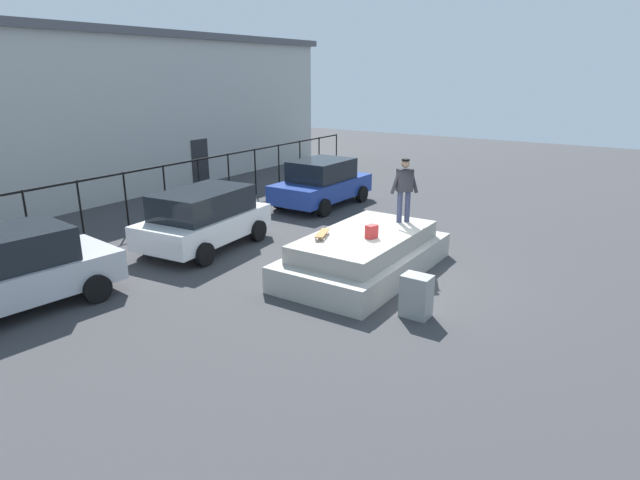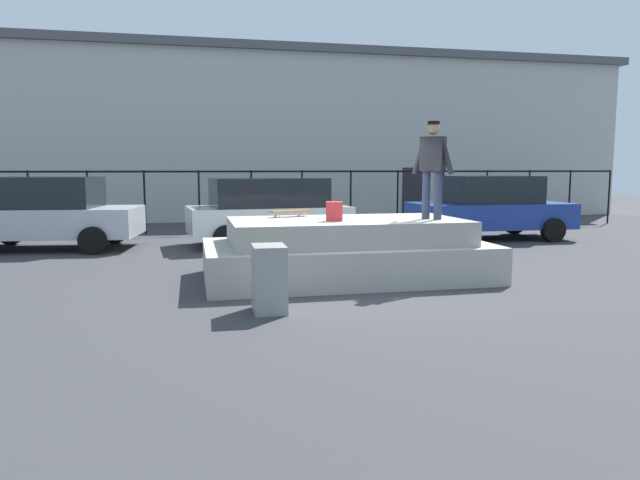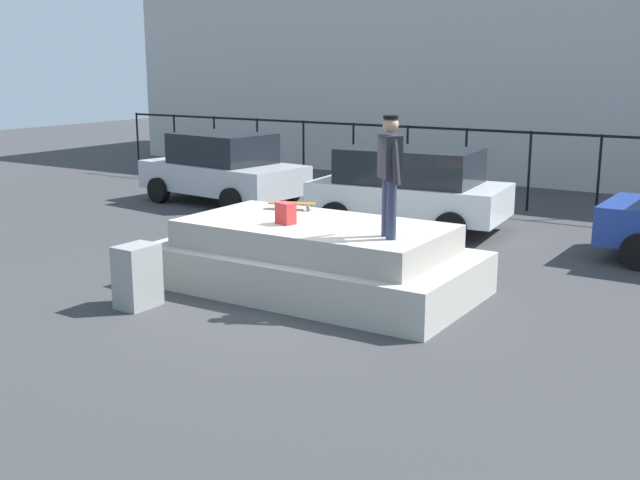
{
  "view_description": "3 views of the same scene",
  "coord_description": "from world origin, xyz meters",
  "px_view_note": "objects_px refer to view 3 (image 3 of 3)",
  "views": [
    {
      "loc": [
        -11.31,
        -5.64,
        4.94
      ],
      "look_at": [
        -0.26,
        1.66,
        0.75
      ],
      "focal_mm": 30.04,
      "sensor_mm": 36.0,
      "label": 1
    },
    {
      "loc": [
        -2.62,
        -9.43,
        1.94
      ],
      "look_at": [
        -0.3,
        1.09,
        0.63
      ],
      "focal_mm": 32.71,
      "sensor_mm": 36.0,
      "label": 2
    },
    {
      "loc": [
        6.39,
        -9.42,
        3.46
      ],
      "look_at": [
        -0.42,
        1.4,
        0.55
      ],
      "focal_mm": 43.79,
      "sensor_mm": 36.0,
      "label": 3
    }
  ],
  "objects_px": {
    "skateboarder": "(390,168)",
    "car_silver_sedan_near": "(223,168)",
    "car_white_hatchback_mid": "(409,187)",
    "skateboard": "(292,204)",
    "backpack": "(286,213)",
    "utility_box": "(137,276)"
  },
  "relations": [
    {
      "from": "utility_box",
      "to": "skateboard",
      "type": "bearing_deg",
      "value": 75.93
    },
    {
      "from": "skateboarder",
      "to": "skateboard",
      "type": "distance_m",
      "value": 2.73
    },
    {
      "from": "skateboard",
      "to": "car_white_hatchback_mid",
      "type": "bearing_deg",
      "value": 88.04
    },
    {
      "from": "skateboard",
      "to": "car_white_hatchback_mid",
      "type": "height_order",
      "value": "car_white_hatchback_mid"
    },
    {
      "from": "skateboarder",
      "to": "car_white_hatchback_mid",
      "type": "bearing_deg",
      "value": 112.87
    },
    {
      "from": "skateboarder",
      "to": "car_silver_sedan_near",
      "type": "distance_m",
      "value": 9.46
    },
    {
      "from": "skateboard",
      "to": "backpack",
      "type": "distance_m",
      "value": 1.2
    },
    {
      "from": "skateboard",
      "to": "backpack",
      "type": "height_order",
      "value": "backpack"
    },
    {
      "from": "car_silver_sedan_near",
      "to": "car_white_hatchback_mid",
      "type": "xyz_separation_m",
      "value": [
        5.33,
        -0.35,
        0.02
      ]
    },
    {
      "from": "skateboarder",
      "to": "car_white_hatchback_mid",
      "type": "distance_m",
      "value": 5.8
    },
    {
      "from": "backpack",
      "to": "car_silver_sedan_near",
      "type": "relative_size",
      "value": 0.07
    },
    {
      "from": "skateboarder",
      "to": "skateboard",
      "type": "relative_size",
      "value": 2.13
    },
    {
      "from": "car_silver_sedan_near",
      "to": "car_white_hatchback_mid",
      "type": "height_order",
      "value": "car_silver_sedan_near"
    },
    {
      "from": "backpack",
      "to": "utility_box",
      "type": "bearing_deg",
      "value": -112.22
    },
    {
      "from": "car_white_hatchback_mid",
      "to": "skateboarder",
      "type": "bearing_deg",
      "value": -67.13
    },
    {
      "from": "skateboard",
      "to": "utility_box",
      "type": "xyz_separation_m",
      "value": [
        -0.77,
        -2.85,
        -0.7
      ]
    },
    {
      "from": "utility_box",
      "to": "car_white_hatchback_mid",
      "type": "bearing_deg",
      "value": 83.62
    },
    {
      "from": "skateboard",
      "to": "backpack",
      "type": "bearing_deg",
      "value": -60.38
    },
    {
      "from": "skateboarder",
      "to": "car_white_hatchback_mid",
      "type": "relative_size",
      "value": 0.41
    },
    {
      "from": "skateboard",
      "to": "car_silver_sedan_near",
      "type": "bearing_deg",
      "value": 138.8
    },
    {
      "from": "backpack",
      "to": "car_white_hatchback_mid",
      "type": "distance_m",
      "value": 5.26
    },
    {
      "from": "skateboarder",
      "to": "car_silver_sedan_near",
      "type": "bearing_deg",
      "value": 143.45
    }
  ]
}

